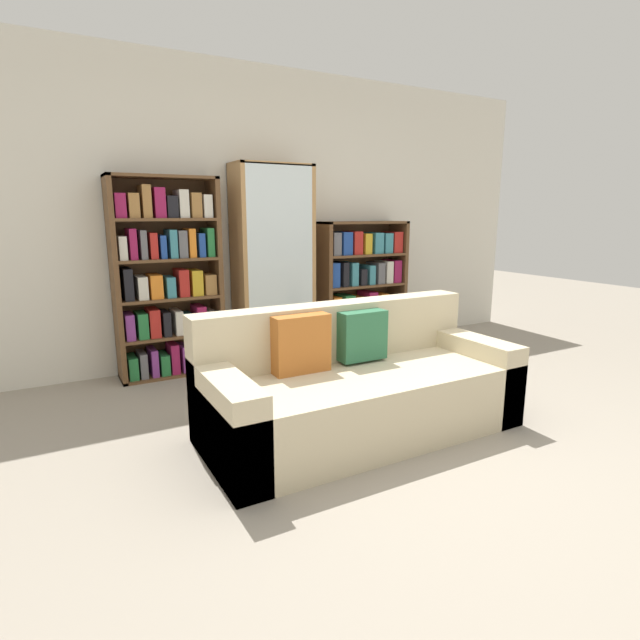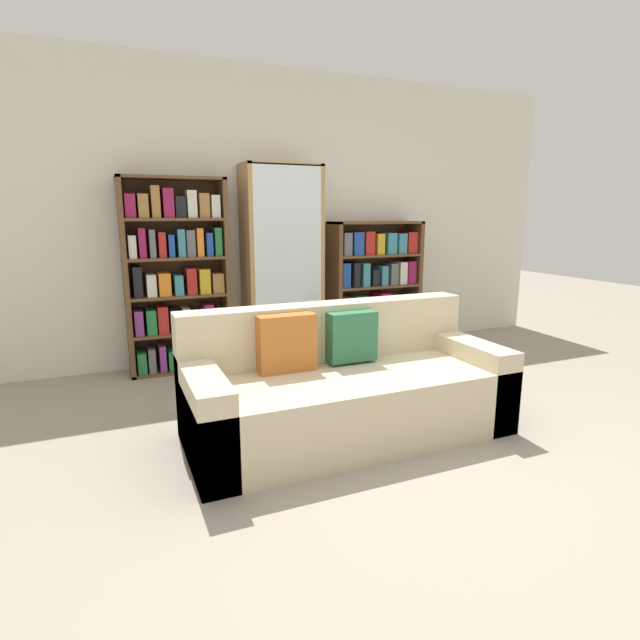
% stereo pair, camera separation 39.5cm
% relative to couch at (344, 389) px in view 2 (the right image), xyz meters
% --- Properties ---
extents(ground_plane, '(16.00, 16.00, 0.00)m').
position_rel_couch_xyz_m(ground_plane, '(0.15, -0.59, -0.29)').
color(ground_plane, gray).
extents(wall_back, '(6.40, 0.06, 2.70)m').
position_rel_couch_xyz_m(wall_back, '(0.15, 1.98, 1.06)').
color(wall_back, silver).
rests_on(wall_back, ground).
extents(couch, '(2.00, 0.85, 0.80)m').
position_rel_couch_xyz_m(couch, '(0.00, 0.00, 0.00)').
color(couch, beige).
rests_on(couch, ground).
extents(bookshelf_left, '(0.88, 0.32, 1.68)m').
position_rel_couch_xyz_m(bookshelf_left, '(-0.77, 1.78, 0.54)').
color(bookshelf_left, brown).
rests_on(bookshelf_left, ground).
extents(display_cabinet, '(0.72, 0.36, 1.82)m').
position_rel_couch_xyz_m(display_cabinet, '(0.19, 1.76, 0.62)').
color(display_cabinet, '#AD7F4C').
rests_on(display_cabinet, ground).
extents(bookshelf_right, '(0.96, 0.32, 1.30)m').
position_rel_couch_xyz_m(bookshelf_right, '(1.20, 1.78, 0.36)').
color(bookshelf_right, brown).
rests_on(bookshelf_right, ground).
extents(wine_bottle, '(0.08, 0.08, 0.35)m').
position_rel_couch_xyz_m(wine_bottle, '(0.89, 0.82, -0.14)').
color(wine_bottle, black).
rests_on(wine_bottle, ground).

